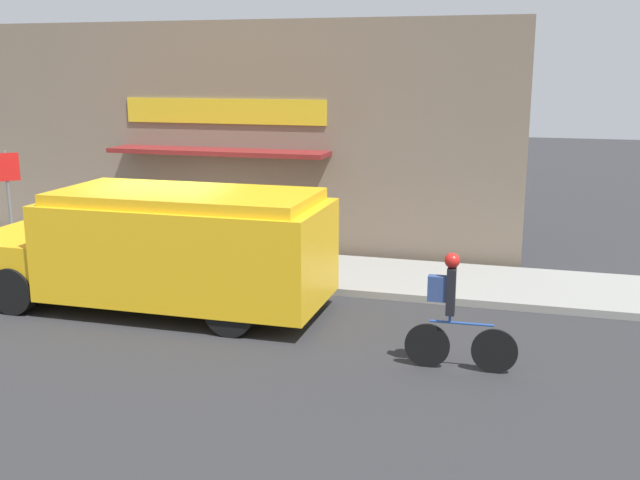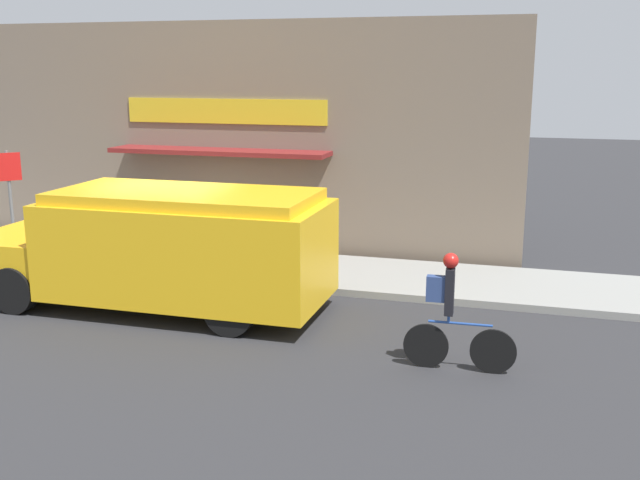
{
  "view_description": "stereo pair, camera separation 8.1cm",
  "coord_description": "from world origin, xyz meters",
  "px_view_note": "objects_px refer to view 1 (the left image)",
  "views": [
    {
      "loc": [
        6.83,
        -12.95,
        4.15
      ],
      "look_at": [
        3.18,
        -0.2,
        1.1
      ],
      "focal_mm": 42.0,
      "sensor_mm": 36.0,
      "label": 1
    },
    {
      "loc": [
        6.9,
        -12.93,
        4.15
      ],
      "look_at": [
        3.18,
        -0.2,
        1.1
      ],
      "focal_mm": 42.0,
      "sensor_mm": 36.0,
      "label": 2
    }
  ],
  "objects_px": {
    "cyclist": "(453,313)",
    "stop_sign_post": "(7,186)",
    "school_bus": "(163,248)",
    "trash_bin": "(128,229)"
  },
  "relations": [
    {
      "from": "cyclist",
      "to": "stop_sign_post",
      "type": "distance_m",
      "value": 10.53
    },
    {
      "from": "school_bus",
      "to": "stop_sign_post",
      "type": "xyz_separation_m",
      "value": [
        -4.75,
        2.07,
        0.57
      ]
    },
    {
      "from": "stop_sign_post",
      "to": "trash_bin",
      "type": "distance_m",
      "value": 2.69
    },
    {
      "from": "stop_sign_post",
      "to": "trash_bin",
      "type": "relative_size",
      "value": 2.38
    },
    {
      "from": "school_bus",
      "to": "cyclist",
      "type": "xyz_separation_m",
      "value": [
        5.16,
        -1.37,
        -0.28
      ]
    },
    {
      "from": "stop_sign_post",
      "to": "trash_bin",
      "type": "bearing_deg",
      "value": 27.61
    },
    {
      "from": "cyclist",
      "to": "trash_bin",
      "type": "bearing_deg",
      "value": 147.15
    },
    {
      "from": "school_bus",
      "to": "cyclist",
      "type": "relative_size",
      "value": 3.85
    },
    {
      "from": "stop_sign_post",
      "to": "trash_bin",
      "type": "xyz_separation_m",
      "value": [
        2.19,
        1.15,
        -1.06
      ]
    },
    {
      "from": "cyclist",
      "to": "trash_bin",
      "type": "xyz_separation_m",
      "value": [
        -7.72,
        4.58,
        -0.21
      ]
    }
  ]
}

